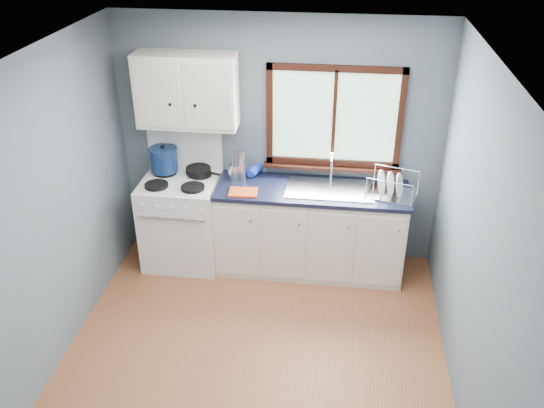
# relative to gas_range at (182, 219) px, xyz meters

# --- Properties ---
(floor) EXTENTS (3.20, 3.60, 0.02)m
(floor) POSITION_rel_gas_range_xyz_m (0.95, -1.47, -0.50)
(floor) COLOR #985733
(floor) RESTS_ON ground
(ceiling) EXTENTS (3.20, 3.60, 0.02)m
(ceiling) POSITION_rel_gas_range_xyz_m (0.95, -1.47, 2.02)
(ceiling) COLOR white
(ceiling) RESTS_ON wall_back
(wall_back) EXTENTS (3.20, 0.02, 2.50)m
(wall_back) POSITION_rel_gas_range_xyz_m (0.95, 0.34, 0.76)
(wall_back) COLOR slate
(wall_back) RESTS_ON ground
(wall_left) EXTENTS (0.02, 3.60, 2.50)m
(wall_left) POSITION_rel_gas_range_xyz_m (-0.66, -1.47, 0.76)
(wall_left) COLOR slate
(wall_left) RESTS_ON ground
(wall_right) EXTENTS (0.02, 3.60, 2.50)m
(wall_right) POSITION_rel_gas_range_xyz_m (2.56, -1.47, 0.76)
(wall_right) COLOR slate
(wall_right) RESTS_ON ground
(gas_range) EXTENTS (0.76, 0.69, 1.36)m
(gas_range) POSITION_rel_gas_range_xyz_m (0.00, 0.00, 0.00)
(gas_range) COLOR white
(gas_range) RESTS_ON floor
(base_cabinets) EXTENTS (1.85, 0.60, 0.88)m
(base_cabinets) POSITION_rel_gas_range_xyz_m (1.31, 0.02, -0.08)
(base_cabinets) COLOR silver
(base_cabinets) RESTS_ON floor
(countertop) EXTENTS (1.89, 0.64, 0.04)m
(countertop) POSITION_rel_gas_range_xyz_m (1.31, 0.02, 0.41)
(countertop) COLOR black
(countertop) RESTS_ON base_cabinets
(sink) EXTENTS (0.84, 0.46, 0.44)m
(sink) POSITION_rel_gas_range_xyz_m (1.49, 0.02, 0.37)
(sink) COLOR silver
(sink) RESTS_ON countertop
(window) EXTENTS (1.36, 0.10, 1.03)m
(window) POSITION_rel_gas_range_xyz_m (1.48, 0.30, 0.98)
(window) COLOR #9EC6A8
(window) RESTS_ON wall_back
(upper_cabinets) EXTENTS (0.95, 0.35, 0.70)m
(upper_cabinets) POSITION_rel_gas_range_xyz_m (0.10, 0.15, 1.31)
(upper_cabinets) COLOR silver
(upper_cabinets) RESTS_ON wall_back
(skillet) EXTENTS (0.40, 0.32, 0.05)m
(skillet) POSITION_rel_gas_range_xyz_m (0.16, 0.15, 0.49)
(skillet) COLOR black
(skillet) RESTS_ON gas_range
(stockpot) EXTENTS (0.31, 0.31, 0.28)m
(stockpot) POSITION_rel_gas_range_xyz_m (-0.19, 0.15, 0.59)
(stockpot) COLOR #10254F
(stockpot) RESTS_ON gas_range
(utensil_crock) EXTENTS (0.15, 0.15, 0.38)m
(utensil_crock) POSITION_rel_gas_range_xyz_m (0.53, 0.14, 0.50)
(utensil_crock) COLOR silver
(utensil_crock) RESTS_ON countertop
(thermos) EXTENTS (0.10, 0.10, 0.31)m
(thermos) POSITION_rel_gas_range_xyz_m (0.61, 0.13, 0.58)
(thermos) COLOR silver
(thermos) RESTS_ON countertop
(soap_bottle) EXTENTS (0.14, 0.14, 0.27)m
(soap_bottle) POSITION_rel_gas_range_xyz_m (0.68, 0.15, 0.56)
(soap_bottle) COLOR #1634C7
(soap_bottle) RESTS_ON countertop
(dish_towel) EXTENTS (0.28, 0.21, 0.02)m
(dish_towel) POSITION_rel_gas_range_xyz_m (0.67, -0.16, 0.44)
(dish_towel) COLOR #E84E21
(dish_towel) RESTS_ON countertop
(dish_rack) EXTENTS (0.52, 0.45, 0.23)m
(dish_rack) POSITION_rel_gas_range_xyz_m (2.06, -0.02, 0.49)
(dish_rack) COLOR silver
(dish_rack) RESTS_ON countertop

